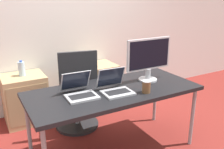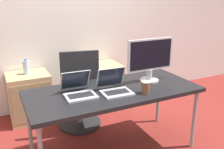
% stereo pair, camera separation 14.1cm
% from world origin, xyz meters
% --- Properties ---
extents(ground_plane, '(14.00, 14.00, 0.00)m').
position_xyz_m(ground_plane, '(0.00, 0.00, 0.00)').
color(ground_plane, maroon).
extents(wall_back, '(10.00, 0.05, 2.60)m').
position_xyz_m(wall_back, '(0.00, 1.45, 1.30)').
color(wall_back, silver).
rests_on(wall_back, ground_plane).
extents(desk, '(1.78, 0.79, 0.73)m').
position_xyz_m(desk, '(0.00, 0.00, 0.68)').
color(desk, black).
rests_on(desk, ground_plane).
extents(office_chair, '(0.57, 0.60, 1.06)m').
position_xyz_m(office_chair, '(-0.17, 0.64, 0.39)').
color(office_chair, '#232326').
rests_on(office_chair, ground_plane).
extents(cabinet_left, '(0.54, 0.49, 0.65)m').
position_xyz_m(cabinet_left, '(-0.71, 1.17, 0.33)').
color(cabinet_left, tan).
rests_on(cabinet_left, ground_plane).
extents(cabinet_right, '(0.54, 0.49, 0.65)m').
position_xyz_m(cabinet_right, '(0.38, 1.17, 0.33)').
color(cabinet_right, tan).
rests_on(cabinet_right, ground_plane).
extents(water_bottle, '(0.08, 0.08, 0.20)m').
position_xyz_m(water_bottle, '(-0.71, 1.18, 0.75)').
color(water_bottle, silver).
rests_on(water_bottle, cabinet_left).
extents(laptop_left, '(0.30, 0.34, 0.22)m').
position_xyz_m(laptop_left, '(-0.37, 0.01, 0.78)').
color(laptop_left, '#ADADB2').
rests_on(laptop_left, desk).
extents(laptop_right, '(0.31, 0.33, 0.23)m').
position_xyz_m(laptop_right, '(-0.02, -0.07, 0.78)').
color(laptop_right, '#ADADB2').
rests_on(laptop_right, desk).
extents(monitor, '(0.56, 0.21, 0.48)m').
position_xyz_m(monitor, '(0.48, 0.05, 0.99)').
color(monitor, '#B7B7BC').
rests_on(monitor, desk).
extents(coffee_cup_white, '(0.09, 0.09, 0.11)m').
position_xyz_m(coffee_cup_white, '(0.14, 0.17, 0.79)').
color(coffee_cup_white, white).
rests_on(coffee_cup_white, desk).
extents(coffee_cup_brown, '(0.09, 0.09, 0.13)m').
position_xyz_m(coffee_cup_brown, '(0.24, -0.24, 0.79)').
color(coffee_cup_brown, brown).
rests_on(coffee_cup_brown, desk).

